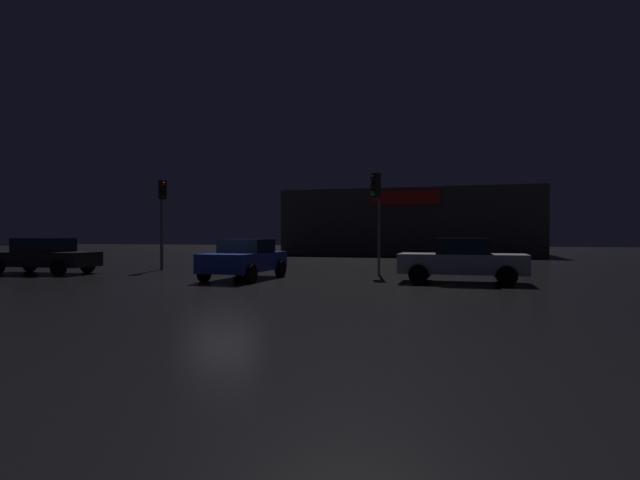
# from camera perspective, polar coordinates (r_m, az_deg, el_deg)

# --- Properties ---
(ground_plane) EXTENTS (120.00, 120.00, 0.00)m
(ground_plane) POSITION_cam_1_polar(r_m,az_deg,el_deg) (17.42, -11.05, -4.79)
(ground_plane) COLOR black
(store_building) EXTENTS (20.57, 9.08, 5.35)m
(store_building) POSITION_cam_1_polar(r_m,az_deg,el_deg) (43.76, 10.33, 1.93)
(store_building) COLOR #4C4742
(store_building) RESTS_ON ground
(traffic_signal_opposite) EXTENTS (0.43, 0.41, 4.15)m
(traffic_signal_opposite) POSITION_cam_1_polar(r_m,az_deg,el_deg) (24.49, -17.50, 3.55)
(traffic_signal_opposite) COLOR #595B60
(traffic_signal_opposite) RESTS_ON ground
(traffic_signal_cross_left) EXTENTS (0.42, 0.42, 4.14)m
(traffic_signal_cross_left) POSITION_cam_1_polar(r_m,az_deg,el_deg) (20.61, 6.42, 4.89)
(traffic_signal_cross_left) COLOR #595B60
(traffic_signal_cross_left) RESTS_ON ground
(car_near) EXTENTS (4.18, 1.93, 1.52)m
(car_near) POSITION_cam_1_polar(r_m,az_deg,el_deg) (17.70, 15.84, -2.23)
(car_near) COLOR #B7B7BF
(car_near) RESTS_ON ground
(car_far) EXTENTS (2.09, 4.01, 1.47)m
(car_far) POSITION_cam_1_polar(r_m,az_deg,el_deg) (18.62, -8.54, -2.13)
(car_far) COLOR navy
(car_far) RESTS_ON ground
(car_crossing) EXTENTS (4.60, 2.10, 1.50)m
(car_crossing) POSITION_cam_1_polar(r_m,az_deg,el_deg) (24.12, -28.92, -1.57)
(car_crossing) COLOR black
(car_crossing) RESTS_ON ground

